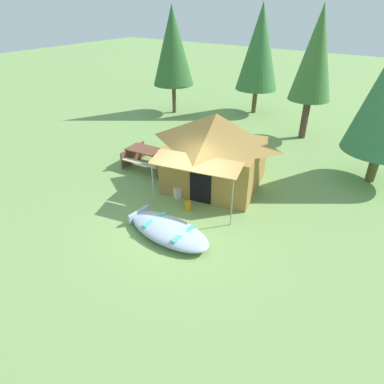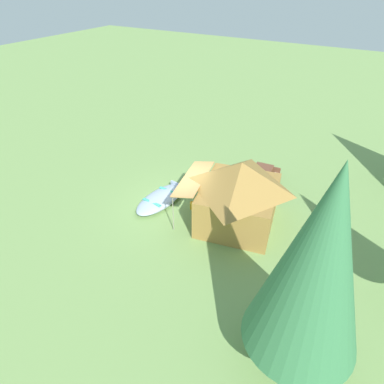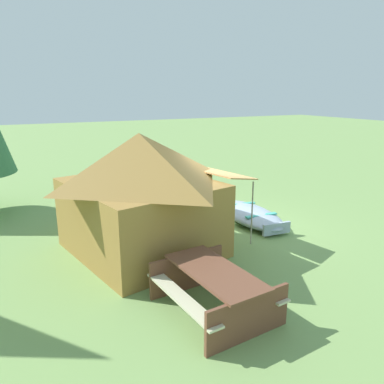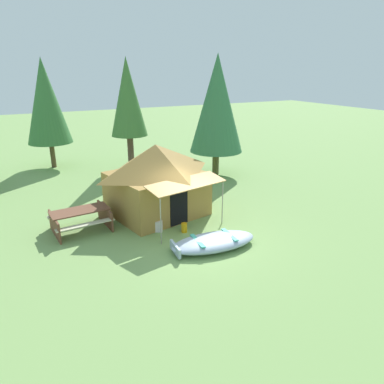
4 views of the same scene
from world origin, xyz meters
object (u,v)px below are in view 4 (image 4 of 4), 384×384
Objects in this scene: picnic_table at (80,217)px; pine_tree_back_left at (217,104)px; canvas_cabin_tent at (157,179)px; cooler_box at (158,224)px; pine_tree_side at (46,101)px; beached_rowboat at (213,242)px; fuel_can at (184,228)px; pine_tree_far_center at (128,98)px.

pine_tree_back_left is at bearing 26.51° from picnic_table.
cooler_box is at bearing -110.90° from canvas_cabin_tent.
beached_rowboat is at bearing -75.73° from pine_tree_side.
pine_tree_side is at bearing 88.46° from picnic_table.
canvas_cabin_tent is at bearing -73.61° from pine_tree_side.
fuel_can is (-0.32, 1.45, -0.04)m from beached_rowboat.
cooler_box is (2.43, -1.20, -0.29)m from picnic_table.
pine_tree_side is (-7.53, 5.54, 0.01)m from pine_tree_back_left.
pine_tree_far_center is (1.13, 6.73, 2.49)m from canvas_cabin_tent.
pine_tree_far_center reaches higher than cooler_box.
pine_tree_side is at bearing 104.50° from fuel_can.
beached_rowboat is 0.47× the size of pine_tree_back_left.
pine_tree_side reaches higher than picnic_table.
beached_rowboat is at bearing -63.16° from cooler_box.
beached_rowboat is 2.31m from cooler_box.
canvas_cabin_tent is 13.21× the size of fuel_can.
canvas_cabin_tent is 9.88m from pine_tree_side.
cooler_box reaches higher than fuel_can.
pine_tree_far_center reaches higher than canvas_cabin_tent.
pine_tree_back_left is 1.02× the size of pine_tree_far_center.
fuel_can is 0.06× the size of pine_tree_far_center.
picnic_table is 0.34× the size of pine_tree_back_left.
pine_tree_far_center is (0.62, 10.18, 3.71)m from beached_rowboat.
pine_tree_back_left is 1.02× the size of pine_tree_side.
pine_tree_side is at bearing 147.00° from pine_tree_far_center.
beached_rowboat is 0.66× the size of canvas_cabin_tent.
cooler_box is (-1.04, 2.06, -0.01)m from beached_rowboat.
pine_tree_side reaches higher than cooler_box.
fuel_can is 12.12m from pine_tree_side.
canvas_cabin_tent is 0.74× the size of pine_tree_side.
beached_rowboat is 1.39× the size of picnic_table.
cooler_box is 11.39m from pine_tree_side.
canvas_cabin_tent reaches higher than beached_rowboat.
canvas_cabin_tent is at bearing 3.79° from picnic_table.
canvas_cabin_tent is 3.12m from picnic_table.
beached_rowboat is 0.48× the size of pine_tree_far_center.
fuel_can is (0.19, -2.00, -1.26)m from canvas_cabin_tent.
beached_rowboat is 13.54m from pine_tree_side.
pine_tree_back_left reaches higher than pine_tree_far_center.
picnic_table is at bearing 153.84° from cooler_box.
fuel_can is 9.55m from pine_tree_far_center.
pine_tree_side is (-3.84, 2.50, -0.22)m from pine_tree_far_center.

